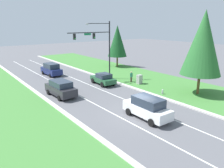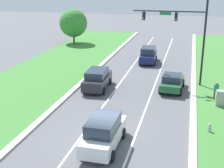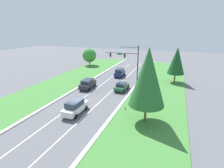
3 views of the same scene
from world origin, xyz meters
TOP-DOWN VIEW (x-y plane):
  - ground_plane at (0.00, 0.00)m, footprint 160.00×160.00m
  - curb_strip_right at (5.65, 0.00)m, footprint 0.50×90.00m
  - curb_strip_left at (-5.65, 0.00)m, footprint 0.50×90.00m
  - lane_stripe_inner_left at (-1.80, 0.00)m, footprint 0.14×81.00m
  - lane_stripe_inner_right at (1.80, 0.00)m, footprint 0.14×81.00m
  - traffic_signal_mast at (4.39, 13.24)m, footprint 7.10×0.41m
  - white_suv at (0.10, -1.02)m, footprint 2.11×4.85m
  - charcoal_suv at (-3.59, 9.85)m, footprint 2.34×4.91m
  - forest_sedan at (3.58, 11.16)m, footprint 2.30×4.45m
  - navy_suv at (-0.15, 21.31)m, footprint 2.28×4.78m
  - utility_cabinet at (7.81, 8.01)m, footprint 0.70×0.60m
  - pedestrian at (7.55, 9.49)m, footprint 0.42×0.31m
  - fire_hydrant at (6.74, 2.76)m, footprint 0.34×0.20m
  - oak_near_left_tree at (-14.15, 31.25)m, footprint 4.64×4.64m

SIDE VIEW (x-z plane):
  - ground_plane at x=0.00m, z-range 0.00..0.00m
  - lane_stripe_inner_left at x=-1.80m, z-range 0.00..0.01m
  - lane_stripe_inner_right at x=1.80m, z-range 0.00..0.01m
  - curb_strip_right at x=5.65m, z-range 0.00..0.15m
  - curb_strip_left at x=-5.65m, z-range 0.00..0.15m
  - fire_hydrant at x=6.74m, z-range -0.01..0.69m
  - utility_cabinet at x=7.81m, z-range 0.00..1.40m
  - forest_sedan at x=3.58m, z-range 0.02..1.66m
  - pedestrian at x=7.55m, z-range 0.09..1.78m
  - charcoal_suv at x=-3.59m, z-range 0.03..1.97m
  - navy_suv at x=-0.15m, z-range 0.00..2.06m
  - white_suv at x=0.10m, z-range 0.02..2.09m
  - oak_near_left_tree at x=-14.15m, z-range 0.55..6.29m
  - traffic_signal_mast at x=4.39m, z-range 1.39..10.33m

